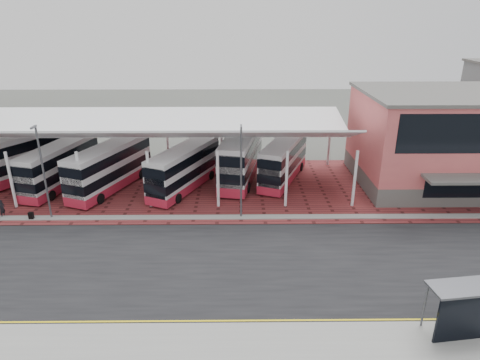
{
  "coord_description": "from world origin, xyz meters",
  "views": [
    {
      "loc": [
        1.58,
        -26.21,
        16.33
      ],
      "look_at": [
        1.91,
        6.57,
        3.32
      ],
      "focal_mm": 32.0,
      "sensor_mm": 36.0,
      "label": 1
    }
  ],
  "objects_px": {
    "bus_2": "(110,168)",
    "bus_4": "(241,156)",
    "bus_0": "(9,161)",
    "bus_1": "(60,166)",
    "bus_shelter": "(469,307)",
    "bus_3": "(184,169)",
    "pedestrian": "(2,208)",
    "terminal": "(454,139)",
    "bus_5": "(284,161)"
  },
  "relations": [
    {
      "from": "bus_2",
      "to": "bus_shelter",
      "type": "bearing_deg",
      "value": -19.25
    },
    {
      "from": "bus_3",
      "to": "bus_5",
      "type": "height_order",
      "value": "bus_3"
    },
    {
      "from": "bus_4",
      "to": "bus_3",
      "type": "bearing_deg",
      "value": -142.22
    },
    {
      "from": "pedestrian",
      "to": "bus_4",
      "type": "bearing_deg",
      "value": -55.56
    },
    {
      "from": "bus_4",
      "to": "bus_shelter",
      "type": "distance_m",
      "value": 26.12
    },
    {
      "from": "bus_2",
      "to": "pedestrian",
      "type": "height_order",
      "value": "bus_2"
    },
    {
      "from": "bus_0",
      "to": "bus_4",
      "type": "xyz_separation_m",
      "value": [
        23.14,
        1.24,
        0.02
      ]
    },
    {
      "from": "bus_1",
      "to": "bus_4",
      "type": "bearing_deg",
      "value": 20.91
    },
    {
      "from": "bus_2",
      "to": "bus_5",
      "type": "xyz_separation_m",
      "value": [
        17.04,
        2.22,
        -0.11
      ]
    },
    {
      "from": "terminal",
      "to": "bus_3",
      "type": "relative_size",
      "value": 1.8
    },
    {
      "from": "bus_1",
      "to": "bus_3",
      "type": "distance_m",
      "value": 12.34
    },
    {
      "from": "terminal",
      "to": "bus_2",
      "type": "xyz_separation_m",
      "value": [
        -33.6,
        -1.21,
        -2.42
      ]
    },
    {
      "from": "bus_1",
      "to": "bus_4",
      "type": "relative_size",
      "value": 0.89
    },
    {
      "from": "bus_0",
      "to": "bus_1",
      "type": "height_order",
      "value": "bus_0"
    },
    {
      "from": "pedestrian",
      "to": "bus_5",
      "type": "bearing_deg",
      "value": -60.25
    },
    {
      "from": "bus_0",
      "to": "bus_2",
      "type": "bearing_deg",
      "value": 23.15
    },
    {
      "from": "bus_0",
      "to": "bus_shelter",
      "type": "relative_size",
      "value": 2.99
    },
    {
      "from": "bus_0",
      "to": "terminal",
      "type": "bearing_deg",
      "value": 30.66
    },
    {
      "from": "bus_1",
      "to": "bus_5",
      "type": "bearing_deg",
      "value": 18.55
    },
    {
      "from": "terminal",
      "to": "bus_2",
      "type": "height_order",
      "value": "terminal"
    },
    {
      "from": "terminal",
      "to": "pedestrian",
      "type": "height_order",
      "value": "terminal"
    },
    {
      "from": "bus_1",
      "to": "pedestrian",
      "type": "bearing_deg",
      "value": -94.99
    },
    {
      "from": "pedestrian",
      "to": "bus_shelter",
      "type": "distance_m",
      "value": 35.06
    },
    {
      "from": "bus_3",
      "to": "pedestrian",
      "type": "relative_size",
      "value": 6.44
    },
    {
      "from": "bus_4",
      "to": "bus_5",
      "type": "height_order",
      "value": "bus_4"
    },
    {
      "from": "bus_0",
      "to": "bus_5",
      "type": "relative_size",
      "value": 1.1
    },
    {
      "from": "bus_2",
      "to": "bus_5",
      "type": "relative_size",
      "value": 1.05
    },
    {
      "from": "bus_1",
      "to": "bus_shelter",
      "type": "distance_m",
      "value": 36.4
    },
    {
      "from": "bus_4",
      "to": "bus_shelter",
      "type": "xyz_separation_m",
      "value": [
        11.61,
        -23.39,
        -0.5
      ]
    },
    {
      "from": "bus_0",
      "to": "pedestrian",
      "type": "xyz_separation_m",
      "value": [
        2.87,
        -7.61,
        -1.57
      ]
    },
    {
      "from": "bus_shelter",
      "to": "pedestrian",
      "type": "bearing_deg",
      "value": 148.12
    },
    {
      "from": "bus_2",
      "to": "pedestrian",
      "type": "distance_m",
      "value": 9.84
    },
    {
      "from": "bus_3",
      "to": "bus_0",
      "type": "bearing_deg",
      "value": -160.53
    },
    {
      "from": "bus_0",
      "to": "bus_4",
      "type": "bearing_deg",
      "value": 34.0
    },
    {
      "from": "pedestrian",
      "to": "terminal",
      "type": "bearing_deg",
      "value": -68.94
    },
    {
      "from": "terminal",
      "to": "bus_shelter",
      "type": "relative_size",
      "value": 4.9
    },
    {
      "from": "bus_2",
      "to": "bus_4",
      "type": "relative_size",
      "value": 0.91
    },
    {
      "from": "bus_2",
      "to": "bus_4",
      "type": "xyz_separation_m",
      "value": [
        12.74,
        2.66,
        0.2
      ]
    },
    {
      "from": "bus_0",
      "to": "bus_2",
      "type": "height_order",
      "value": "bus_0"
    },
    {
      "from": "bus_4",
      "to": "bus_1",
      "type": "bearing_deg",
      "value": -162.77
    },
    {
      "from": "bus_0",
      "to": "bus_1",
      "type": "distance_m",
      "value": 5.36
    },
    {
      "from": "terminal",
      "to": "bus_1",
      "type": "relative_size",
      "value": 1.75
    },
    {
      "from": "bus_0",
      "to": "bus_5",
      "type": "height_order",
      "value": "bus_0"
    },
    {
      "from": "terminal",
      "to": "bus_1",
      "type": "distance_m",
      "value": 38.78
    },
    {
      "from": "bus_1",
      "to": "bus_shelter",
      "type": "height_order",
      "value": "bus_1"
    },
    {
      "from": "pedestrian",
      "to": "bus_shelter",
      "type": "bearing_deg",
      "value": -103.66
    },
    {
      "from": "bus_5",
      "to": "pedestrian",
      "type": "bearing_deg",
      "value": -139.47
    },
    {
      "from": "terminal",
      "to": "bus_5",
      "type": "bearing_deg",
      "value": 176.53
    },
    {
      "from": "bus_0",
      "to": "bus_5",
      "type": "bearing_deg",
      "value": 32.6
    },
    {
      "from": "bus_4",
      "to": "bus_0",
      "type": "bearing_deg",
      "value": -166.09
    }
  ]
}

